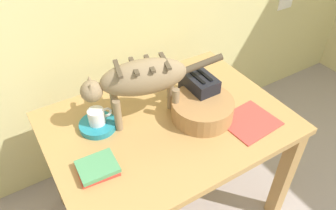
{
  "coord_description": "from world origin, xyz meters",
  "views": [
    {
      "loc": [
        -0.54,
        0.53,
        1.81
      ],
      "look_at": [
        0.08,
        1.53,
        0.83
      ],
      "focal_mm": 34.7,
      "sensor_mm": 36.0,
      "label": 1
    }
  ],
  "objects_px": {
    "magazine": "(250,122)",
    "wicker_basket": "(202,109)",
    "dining_table": "(168,134)",
    "saucer_bowl": "(98,125)",
    "toaster": "(199,89)",
    "book_stack": "(98,168)",
    "cat": "(140,80)",
    "coffee_mug": "(97,116)"
  },
  "relations": [
    {
      "from": "magazine",
      "to": "wicker_basket",
      "type": "bearing_deg",
      "value": 133.65
    },
    {
      "from": "dining_table",
      "to": "saucer_bowl",
      "type": "distance_m",
      "value": 0.36
    },
    {
      "from": "saucer_bowl",
      "to": "toaster",
      "type": "xyz_separation_m",
      "value": [
        0.52,
        -0.09,
        0.07
      ]
    },
    {
      "from": "book_stack",
      "to": "saucer_bowl",
      "type": "bearing_deg",
      "value": 67.55
    },
    {
      "from": "cat",
      "to": "book_stack",
      "type": "height_order",
      "value": "cat"
    },
    {
      "from": "saucer_bowl",
      "to": "coffee_mug",
      "type": "relative_size",
      "value": 1.5
    },
    {
      "from": "wicker_basket",
      "to": "toaster",
      "type": "bearing_deg",
      "value": 64.9
    },
    {
      "from": "magazine",
      "to": "toaster",
      "type": "xyz_separation_m",
      "value": [
        -0.13,
        0.26,
        0.08
      ]
    },
    {
      "from": "cat",
      "to": "saucer_bowl",
      "type": "bearing_deg",
      "value": 90.0
    },
    {
      "from": "cat",
      "to": "book_stack",
      "type": "bearing_deg",
      "value": 135.48
    },
    {
      "from": "cat",
      "to": "magazine",
      "type": "distance_m",
      "value": 0.57
    },
    {
      "from": "coffee_mug",
      "to": "wicker_basket",
      "type": "distance_m",
      "value": 0.51
    },
    {
      "from": "cat",
      "to": "wicker_basket",
      "type": "bearing_deg",
      "value": -104.79
    },
    {
      "from": "saucer_bowl",
      "to": "book_stack",
      "type": "xyz_separation_m",
      "value": [
        -0.1,
        -0.25,
        0.0
      ]
    },
    {
      "from": "coffee_mug",
      "to": "toaster",
      "type": "relative_size",
      "value": 0.59
    },
    {
      "from": "cat",
      "to": "coffee_mug",
      "type": "height_order",
      "value": "cat"
    },
    {
      "from": "book_stack",
      "to": "wicker_basket",
      "type": "height_order",
      "value": "wicker_basket"
    },
    {
      "from": "magazine",
      "to": "wicker_basket",
      "type": "relative_size",
      "value": 0.83
    },
    {
      "from": "book_stack",
      "to": "wicker_basket",
      "type": "distance_m",
      "value": 0.58
    },
    {
      "from": "saucer_bowl",
      "to": "coffee_mug",
      "type": "bearing_deg",
      "value": 0.0
    },
    {
      "from": "dining_table",
      "to": "coffee_mug",
      "type": "xyz_separation_m",
      "value": [
        -0.31,
        0.13,
        0.16
      ]
    },
    {
      "from": "cat",
      "to": "toaster",
      "type": "height_order",
      "value": "cat"
    },
    {
      "from": "toaster",
      "to": "magazine",
      "type": "bearing_deg",
      "value": -63.89
    },
    {
      "from": "dining_table",
      "to": "wicker_basket",
      "type": "xyz_separation_m",
      "value": [
        0.16,
        -0.06,
        0.14
      ]
    },
    {
      "from": "cat",
      "to": "magazine",
      "type": "height_order",
      "value": "cat"
    },
    {
      "from": "magazine",
      "to": "book_stack",
      "type": "distance_m",
      "value": 0.76
    },
    {
      "from": "book_stack",
      "to": "coffee_mug",
      "type": "bearing_deg",
      "value": 66.83
    },
    {
      "from": "cat",
      "to": "toaster",
      "type": "relative_size",
      "value": 3.28
    },
    {
      "from": "dining_table",
      "to": "cat",
      "type": "distance_m",
      "value": 0.35
    },
    {
      "from": "dining_table",
      "to": "book_stack",
      "type": "distance_m",
      "value": 0.44
    },
    {
      "from": "coffee_mug",
      "to": "saucer_bowl",
      "type": "bearing_deg",
      "value": 180.0
    },
    {
      "from": "coffee_mug",
      "to": "book_stack",
      "type": "distance_m",
      "value": 0.27
    },
    {
      "from": "magazine",
      "to": "book_stack",
      "type": "bearing_deg",
      "value": 167.24
    },
    {
      "from": "saucer_bowl",
      "to": "book_stack",
      "type": "distance_m",
      "value": 0.27
    },
    {
      "from": "dining_table",
      "to": "wicker_basket",
      "type": "bearing_deg",
      "value": -21.33
    },
    {
      "from": "saucer_bowl",
      "to": "wicker_basket",
      "type": "relative_size",
      "value": 0.58
    },
    {
      "from": "dining_table",
      "to": "toaster",
      "type": "relative_size",
      "value": 5.84
    },
    {
      "from": "dining_table",
      "to": "magazine",
      "type": "relative_size",
      "value": 4.61
    },
    {
      "from": "dining_table",
      "to": "wicker_basket",
      "type": "relative_size",
      "value": 3.83
    },
    {
      "from": "saucer_bowl",
      "to": "toaster",
      "type": "distance_m",
      "value": 0.53
    },
    {
      "from": "coffee_mug",
      "to": "magazine",
      "type": "xyz_separation_m",
      "value": [
        0.64,
        -0.35,
        -0.07
      ]
    },
    {
      "from": "magazine",
      "to": "cat",
      "type": "bearing_deg",
      "value": 140.81
    }
  ]
}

